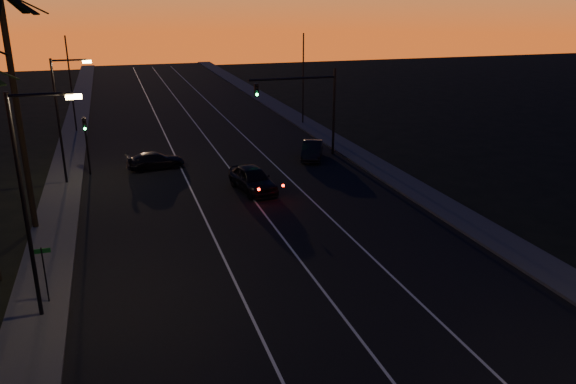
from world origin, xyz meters
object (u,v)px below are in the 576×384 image
object	(u,v)px
signal_mast	(306,98)
cross_car	(156,160)
lead_car	(253,179)
right_car	(312,150)

from	to	relation	value
signal_mast	cross_car	size ratio (longest dim) A/B	1.60
lead_car	right_car	bearing A→B (deg)	44.46
cross_car	right_car	bearing A→B (deg)	-4.40
lead_car	right_car	world-z (taller)	lead_car
lead_car	cross_car	size ratio (longest dim) A/B	1.27
lead_car	right_car	distance (m)	9.09
signal_mast	lead_car	size ratio (longest dim) A/B	1.26
cross_car	signal_mast	bearing A→B (deg)	-0.38
signal_mast	lead_car	bearing A→B (deg)	-130.86
lead_car	cross_car	xyz separation A→B (m)	(-5.66, 7.30, -0.21)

